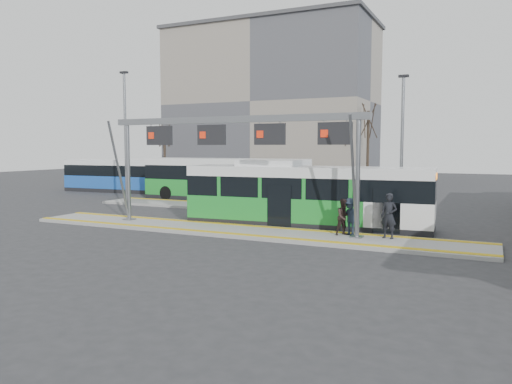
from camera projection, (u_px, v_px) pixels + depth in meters
ground at (237, 232)px, 22.99m from camera, size 120.00×120.00×0.00m
platform_main at (237, 231)px, 22.99m from camera, size 22.00×3.00×0.15m
platform_second at (239, 207)px, 31.89m from camera, size 20.00×3.00×0.15m
tactile_main at (237, 229)px, 22.98m from camera, size 22.00×2.65×0.02m
tactile_second at (247, 204)px, 32.92m from camera, size 20.00×0.35×0.02m
gantry at (233, 139)px, 22.98m from camera, size 13.00×1.68×5.20m
apartment_block at (272, 103)px, 60.53m from camera, size 24.50×12.50×18.40m
hero_bus at (306, 197)px, 24.45m from camera, size 12.06×3.34×3.28m
bg_bus_green at (225, 180)px, 36.34m from camera, size 12.41×2.68×3.10m
bg_bus_blue at (122, 176)px, 43.63m from camera, size 10.94×3.01×2.82m
passenger_a at (389, 216)px, 20.61m from camera, size 0.77×0.59×1.89m
passenger_b at (344, 217)px, 21.39m from camera, size 0.96×0.95×1.56m
passenger_c at (350, 217)px, 21.40m from camera, size 1.18×0.93×1.60m
tree_left at (349, 132)px, 51.36m from camera, size 1.40×1.40×7.17m
tree_mid at (368, 121)px, 50.29m from camera, size 1.40×1.40×8.59m
tree_far at (164, 135)px, 57.18m from camera, size 1.40×1.40×7.06m
lamp_west at (125, 137)px, 31.12m from camera, size 0.50×0.25×8.58m
lamp_east at (402, 145)px, 25.34m from camera, size 0.50×0.25×7.54m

